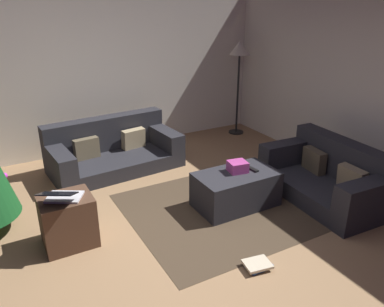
{
  "coord_description": "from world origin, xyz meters",
  "views": [
    {
      "loc": [
        -1.43,
        -2.99,
        2.4
      ],
      "look_at": [
        0.54,
        0.54,
        0.75
      ],
      "focal_mm": 35.81,
      "sensor_mm": 36.0,
      "label": 1
    }
  ],
  "objects_px": {
    "book_stack": "(258,265)",
    "gift_box": "(238,167)",
    "side_table": "(68,221)",
    "laptop": "(62,196)",
    "corner_lamp": "(240,55)",
    "tv_remote": "(253,169)",
    "ottoman": "(236,189)",
    "couch_right": "(329,177)",
    "couch_left": "(112,150)"
  },
  "relations": [
    {
      "from": "tv_remote",
      "to": "side_table",
      "type": "bearing_deg",
      "value": 168.6
    },
    {
      "from": "couch_right",
      "to": "ottoman",
      "type": "xyz_separation_m",
      "value": [
        -1.17,
        0.39,
        -0.06
      ]
    },
    {
      "from": "gift_box",
      "to": "corner_lamp",
      "type": "relative_size",
      "value": 0.13
    },
    {
      "from": "ottoman",
      "to": "tv_remote",
      "type": "distance_m",
      "value": 0.32
    },
    {
      "from": "couch_left",
      "to": "corner_lamp",
      "type": "bearing_deg",
      "value": -175.73
    },
    {
      "from": "couch_right",
      "to": "corner_lamp",
      "type": "xyz_separation_m",
      "value": [
        0.43,
        2.65,
        1.17
      ]
    },
    {
      "from": "ottoman",
      "to": "corner_lamp",
      "type": "xyz_separation_m",
      "value": [
        1.6,
        2.26,
        1.23
      ]
    },
    {
      "from": "gift_box",
      "to": "side_table",
      "type": "xyz_separation_m",
      "value": [
        -2.01,
        0.15,
        -0.23
      ]
    },
    {
      "from": "laptop",
      "to": "book_stack",
      "type": "relative_size",
      "value": 1.83
    },
    {
      "from": "corner_lamp",
      "to": "tv_remote",
      "type": "bearing_deg",
      "value": -121.18
    },
    {
      "from": "book_stack",
      "to": "gift_box",
      "type": "bearing_deg",
      "value": 64.52
    },
    {
      "from": "tv_remote",
      "to": "book_stack",
      "type": "xyz_separation_m",
      "value": [
        -0.73,
        -1.07,
        -0.42
      ]
    },
    {
      "from": "side_table",
      "to": "corner_lamp",
      "type": "bearing_deg",
      "value": 30.05
    },
    {
      "from": "laptop",
      "to": "tv_remote",
      "type": "bearing_deg",
      "value": -4.15
    },
    {
      "from": "tv_remote",
      "to": "laptop",
      "type": "distance_m",
      "value": 2.24
    },
    {
      "from": "ottoman",
      "to": "side_table",
      "type": "height_order",
      "value": "side_table"
    },
    {
      "from": "couch_left",
      "to": "corner_lamp",
      "type": "xyz_separation_m",
      "value": [
        2.55,
        0.39,
        1.18
      ]
    },
    {
      "from": "laptop",
      "to": "couch_left",
      "type": "bearing_deg",
      "value": 58.64
    },
    {
      "from": "couch_right",
      "to": "laptop",
      "type": "height_order",
      "value": "same"
    },
    {
      "from": "gift_box",
      "to": "laptop",
      "type": "distance_m",
      "value": 2.04
    },
    {
      "from": "tv_remote",
      "to": "corner_lamp",
      "type": "height_order",
      "value": "corner_lamp"
    },
    {
      "from": "side_table",
      "to": "corner_lamp",
      "type": "height_order",
      "value": "corner_lamp"
    },
    {
      "from": "side_table",
      "to": "laptop",
      "type": "xyz_separation_m",
      "value": [
        -0.03,
        -0.05,
        0.33
      ]
    },
    {
      "from": "couch_right",
      "to": "corner_lamp",
      "type": "bearing_deg",
      "value": -6.24
    },
    {
      "from": "couch_right",
      "to": "book_stack",
      "type": "height_order",
      "value": "couch_right"
    },
    {
      "from": "corner_lamp",
      "to": "laptop",
      "type": "bearing_deg",
      "value": -149.54
    },
    {
      "from": "laptop",
      "to": "corner_lamp",
      "type": "bearing_deg",
      "value": 30.46
    },
    {
      "from": "corner_lamp",
      "to": "couch_right",
      "type": "bearing_deg",
      "value": -99.29
    },
    {
      "from": "couch_right",
      "to": "side_table",
      "type": "relative_size",
      "value": 3.07
    },
    {
      "from": "couch_right",
      "to": "couch_left",
      "type": "bearing_deg",
      "value": 46.25
    },
    {
      "from": "book_stack",
      "to": "laptop",
      "type": "bearing_deg",
      "value": 140.75
    },
    {
      "from": "ottoman",
      "to": "laptop",
      "type": "relative_size",
      "value": 1.93
    },
    {
      "from": "couch_left",
      "to": "tv_remote",
      "type": "height_order",
      "value": "couch_left"
    },
    {
      "from": "ottoman",
      "to": "side_table",
      "type": "distance_m",
      "value": 1.98
    },
    {
      "from": "couch_left",
      "to": "laptop",
      "type": "distance_m",
      "value": 2.05
    },
    {
      "from": "laptop",
      "to": "couch_right",
      "type": "bearing_deg",
      "value": -9.42
    },
    {
      "from": "tv_remote",
      "to": "couch_left",
      "type": "bearing_deg",
      "value": 115.94
    },
    {
      "from": "ottoman",
      "to": "corner_lamp",
      "type": "relative_size",
      "value": 0.58
    },
    {
      "from": "gift_box",
      "to": "side_table",
      "type": "height_order",
      "value": "gift_box"
    },
    {
      "from": "book_stack",
      "to": "couch_left",
      "type": "bearing_deg",
      "value": 98.58
    },
    {
      "from": "gift_box",
      "to": "book_stack",
      "type": "bearing_deg",
      "value": -115.48
    },
    {
      "from": "book_stack",
      "to": "corner_lamp",
      "type": "height_order",
      "value": "corner_lamp"
    },
    {
      "from": "tv_remote",
      "to": "side_table",
      "type": "xyz_separation_m",
      "value": [
        -2.2,
        0.21,
        -0.18
      ]
    },
    {
      "from": "ottoman",
      "to": "couch_left",
      "type": "bearing_deg",
      "value": 116.97
    },
    {
      "from": "couch_left",
      "to": "tv_remote",
      "type": "xyz_separation_m",
      "value": [
        1.17,
        -1.89,
        0.18
      ]
    },
    {
      "from": "couch_left",
      "to": "corner_lamp",
      "type": "distance_m",
      "value": 2.84
    },
    {
      "from": "couch_left",
      "to": "tv_remote",
      "type": "bearing_deg",
      "value": 117.31
    },
    {
      "from": "couch_right",
      "to": "ottoman",
      "type": "height_order",
      "value": "couch_right"
    },
    {
      "from": "ottoman",
      "to": "tv_remote",
      "type": "height_order",
      "value": "tv_remote"
    },
    {
      "from": "gift_box",
      "to": "corner_lamp",
      "type": "height_order",
      "value": "corner_lamp"
    }
  ]
}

